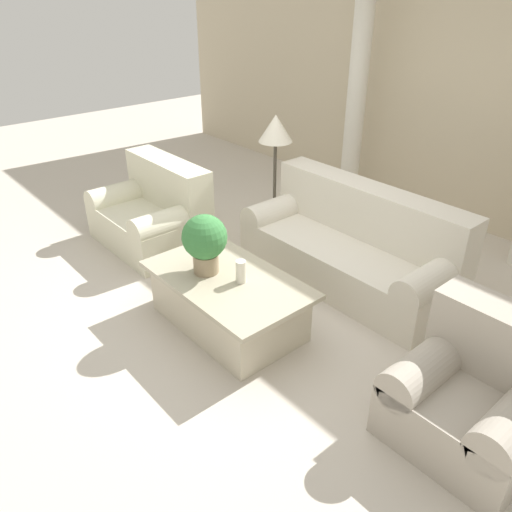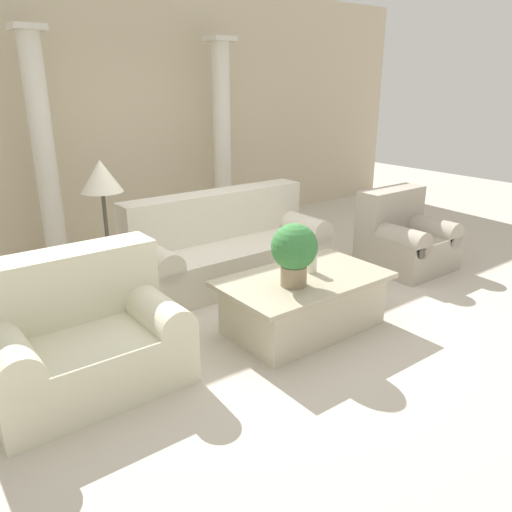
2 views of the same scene
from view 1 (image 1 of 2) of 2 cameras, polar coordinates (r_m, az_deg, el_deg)
ground_plane at (r=4.63m, az=0.93°, el=-4.75°), size 16.00×16.00×0.00m
wall_back at (r=6.24m, az=22.43°, el=18.03°), size 10.00×0.06×3.20m
sofa_long at (r=4.86m, az=10.87°, el=1.16°), size 2.12×0.87×0.90m
loveseat at (r=5.57m, az=-11.61°, el=4.93°), size 1.26×0.87×0.90m
coffee_table at (r=4.17m, az=-3.23°, el=-5.12°), size 1.40×0.83×0.47m
potted_plant at (r=4.00m, az=-5.88°, el=1.79°), size 0.37×0.37×0.50m
pillar_candle at (r=3.94m, az=-1.73°, el=-1.78°), size 0.08×0.08×0.19m
floor_lamp at (r=5.43m, az=2.25°, el=13.72°), size 0.37×0.37×1.35m
column_left at (r=6.47m, az=11.39°, el=17.11°), size 0.33×0.33×2.54m
armchair at (r=3.47m, az=23.83°, el=-14.13°), size 0.86×0.82×0.86m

